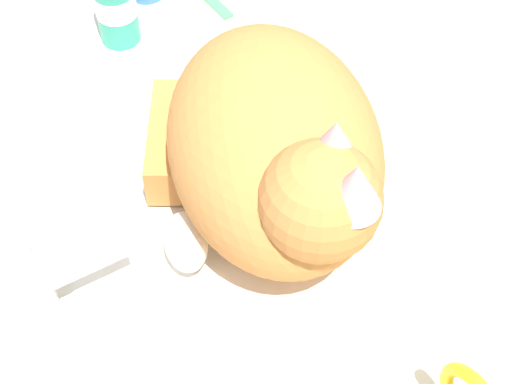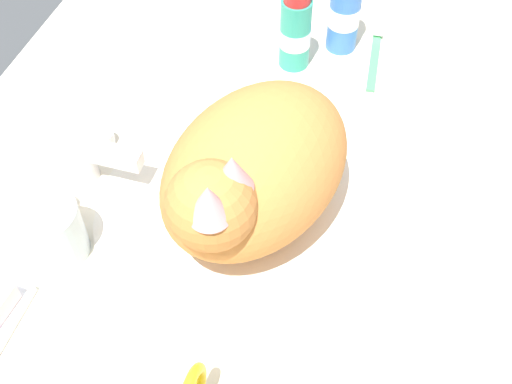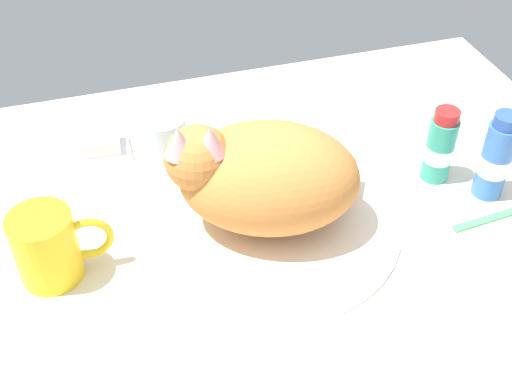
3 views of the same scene
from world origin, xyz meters
TOP-DOWN VIEW (x-y plane):
  - ground_plane at (0.00, 0.00)cm, footprint 110.00×82.50cm
  - sink_basin at (0.00, 0.00)cm, footprint 37.47×37.47cm
  - faucet at (0.00, 20.60)cm, footprint 13.91×9.80cm
  - cat at (-0.93, 0.43)cm, footprint 29.60×24.12cm

SIDE VIEW (x-z plane):
  - ground_plane at x=0.00cm, z-range -3.00..0.00cm
  - sink_basin at x=0.00cm, z-range 0.00..0.92cm
  - faucet at x=0.00cm, z-range -0.41..5.43cm
  - cat at x=-0.93cm, z-range 0.04..17.22cm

